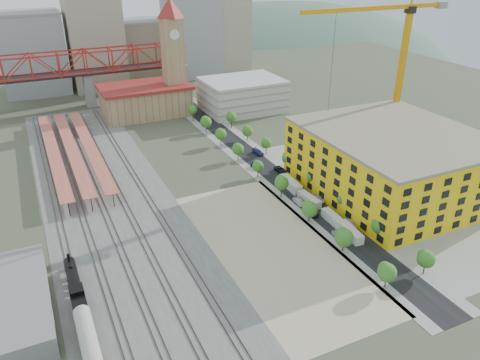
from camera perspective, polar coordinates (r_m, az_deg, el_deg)
name	(u,v)px	position (r m, az deg, el deg)	size (l,w,h in m)	color
ground	(234,190)	(141.43, -0.69, -1.23)	(400.00, 400.00, 0.00)	#474C38
ballast_strip	(103,189)	(147.87, -16.39, -1.08)	(36.00, 165.00, 0.06)	#605E59
dirt_lot	(273,247)	(115.77, 4.05, -8.16)	(28.00, 67.00, 0.06)	tan
street_asphalt	(259,162)	(159.88, 2.30, 2.17)	(12.00, 170.00, 0.06)	black
sidewalk_west	(244,165)	(157.63, 0.52, 1.82)	(3.00, 170.00, 0.04)	gray
sidewalk_east	(273,160)	(162.29, 4.02, 2.50)	(3.00, 170.00, 0.04)	gray
construction_pad	(396,188)	(150.07, 18.47, -0.97)	(50.00, 90.00, 0.06)	gray
rail_tracks	(97,190)	(147.64, -17.08, -1.17)	(26.56, 160.00, 0.18)	#382B23
platform_canopies	(71,148)	(170.96, -19.85, 3.65)	(16.00, 80.00, 4.12)	#D66752
station_hall	(145,100)	(210.05, -11.45, 9.58)	(38.00, 24.00, 13.10)	tan
clock_tower	(172,46)	(206.44, -8.25, 15.84)	(12.00, 12.00, 52.00)	tan
parking_garage	(242,95)	(212.22, 0.30, 10.36)	(34.00, 26.00, 14.00)	silver
truss_bridge	(86,65)	(225.64, -18.30, 13.15)	(94.00, 9.60, 25.60)	gray
construction_building	(393,162)	(144.25, 18.12, 2.10)	(44.60, 50.60, 18.80)	yellow
street_trees	(273,174)	(151.93, 4.02, 0.75)	(15.40, 124.40, 8.00)	#246B20
skyline	(136,38)	(266.65, -12.54, 16.56)	(133.00, 46.00, 60.00)	#9EA0A3
distant_hills	(158,135)	(412.85, -10.00, 5.39)	(647.00, 264.00, 227.00)	#4C6B59
locomotive	(75,287)	(106.02, -19.44, -12.21)	(2.82, 21.76, 5.44)	black
coach	(90,349)	(90.31, -17.81, -19.04)	(3.12, 18.13, 5.69)	#28321B
tower_crane	(395,52)	(164.14, 18.41, 14.62)	(54.17, 2.78, 57.84)	orange
site_trailer_a	(350,232)	(122.03, 13.32, -6.23)	(2.37, 8.99, 2.46)	silver
site_trailer_b	(334,219)	(126.85, 11.34, -4.67)	(2.32, 8.81, 2.41)	silver
site_trailer_c	(309,200)	(135.08, 8.46, -2.39)	(2.27, 8.64, 2.36)	silver
site_trailer_d	(291,184)	(142.74, 6.19, -0.50)	(2.64, 10.05, 2.75)	silver
car_0	(339,236)	(120.92, 12.03, -6.65)	(1.90, 4.72, 1.61)	silver
car_1	(299,202)	(134.46, 7.17, -2.65)	(1.62, 4.65, 1.53)	#97979C
car_2	(311,213)	(129.77, 8.69, -3.94)	(2.27, 4.93, 1.37)	black
car_3	(256,166)	(155.32, 1.95, 1.69)	(1.95, 4.80, 1.39)	navy
car_4	(350,224)	(126.53, 13.28, -5.19)	(1.88, 4.68, 1.59)	silver
car_5	(318,199)	(136.71, 9.53, -2.30)	(1.61, 4.63, 1.52)	gray
car_6	(281,170)	(153.17, 4.97, 1.24)	(2.42, 5.25, 1.46)	black
car_7	(258,152)	(166.04, 2.21, 3.41)	(2.24, 5.50, 1.60)	navy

